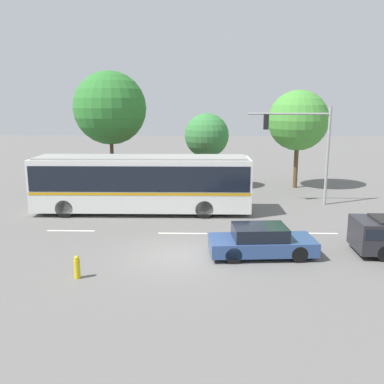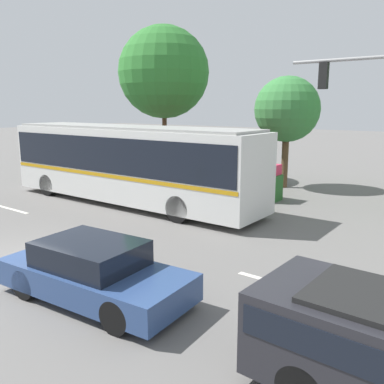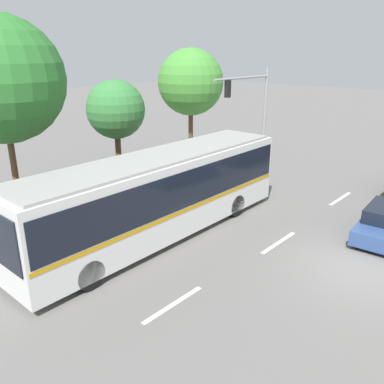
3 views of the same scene
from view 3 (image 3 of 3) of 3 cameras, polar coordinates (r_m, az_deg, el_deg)
The scene contains 10 objects.
ground_plane at distance 14.99m, azimuth 22.32°, elevation -10.16°, with size 140.00×140.00×0.00m, color slate.
city_bus at distance 15.64m, azimuth -4.68°, elevation 0.16°, with size 12.48×2.71×3.31m.
traffic_light_pole at distance 24.17m, azimuth 8.84°, elevation 12.07°, with size 5.08×0.24×6.10m.
flowering_hedge at distance 19.61m, azimuth -10.63°, elevation 0.56°, with size 7.92×1.01×1.61m.
street_tree_left at distance 18.08m, azimuth -25.71°, elevation 14.25°, with size 5.07×5.07×8.52m.
street_tree_centre at distance 23.06m, azimuth -10.86°, elevation 11.48°, with size 3.27×3.27×5.62m.
street_tree_right at distance 27.87m, azimuth -0.19°, elevation 15.43°, with size 4.45×4.45×7.30m.
lane_stripe_near at distance 16.01m, azimuth 12.30°, elevation -7.09°, with size 2.40×0.16×0.01m, color silver.
lane_stripe_mid at distance 21.50m, azimuth 20.47°, elevation -0.89°, with size 2.40×0.16×0.01m, color silver.
lane_stripe_far at distance 12.21m, azimuth -2.70°, elevation -15.77°, with size 2.40×0.16×0.01m, color silver.
Camera 3 is at (-12.67, -3.80, 7.06)m, focal length 37.26 mm.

